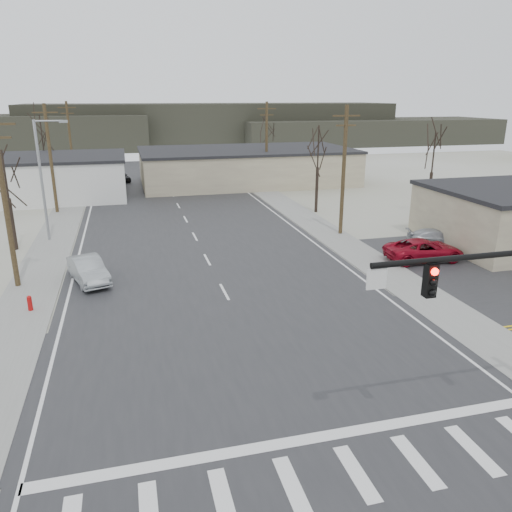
{
  "coord_description": "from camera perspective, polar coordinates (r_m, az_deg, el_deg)",
  "views": [
    {
      "loc": [
        -4.9,
        -17.87,
        10.63
      ],
      "look_at": [
        1.4,
        6.27,
        2.6
      ],
      "focal_mm": 35.0,
      "sensor_mm": 36.0,
      "label": 1
    }
  ],
  "objects": [
    {
      "name": "car_far_b",
      "position": [
        67.26,
        -15.31,
        8.78
      ],
      "size": [
        3.1,
        4.48,
        1.42
      ],
      "primitive_type": "imported",
      "rotation": [
        0.0,
        0.0,
        0.38
      ],
      "color": "black",
      "rests_on": "main_road"
    },
    {
      "name": "fire_hydrant",
      "position": [
        28.3,
        -24.44,
        -4.92
      ],
      "size": [
        0.24,
        0.24,
        0.87
      ],
      "color": "#A50C0C",
      "rests_on": "ground"
    },
    {
      "name": "tree_left_near",
      "position": [
        39.1,
        -26.72,
        8.03
      ],
      "size": [
        3.3,
        3.3,
        7.35
      ],
      "color": "black",
      "rests_on": "ground"
    },
    {
      "name": "main_road",
      "position": [
        34.88,
        -5.86,
        0.05
      ],
      "size": [
        18.0,
        110.0,
        0.05
      ],
      "primitive_type": "cube",
      "color": "#272729",
      "rests_on": "ground"
    },
    {
      "name": "sedan_crossing",
      "position": [
        31.23,
        -18.63,
        -1.5
      ],
      "size": [
        2.83,
        4.74,
        1.48
      ],
      "primitive_type": "imported",
      "rotation": [
        0.0,
        0.0,
        0.3
      ],
      "color": "gray",
      "rests_on": "main_road"
    },
    {
      "name": "tree_right_mid",
      "position": [
        47.43,
        7.12,
        12.03
      ],
      "size": [
        3.74,
        3.74,
        8.33
      ],
      "color": "black",
      "rests_on": "ground"
    },
    {
      "name": "upole_right_a",
      "position": [
        39.81,
        9.99,
        9.78
      ],
      "size": [
        2.2,
        0.3,
        10.0
      ],
      "color": "#4C3C23",
      "rests_on": "ground"
    },
    {
      "name": "tree_right_far",
      "position": [
        72.82,
        1.3,
        13.87
      ],
      "size": [
        3.52,
        3.52,
        7.84
      ],
      "color": "black",
      "rests_on": "ground"
    },
    {
      "name": "sidewalk_left",
      "position": [
        39.73,
        -22.31,
        1.01
      ],
      "size": [
        3.0,
        90.0,
        0.06
      ],
      "primitive_type": "cube",
      "color": "gray",
      "rests_on": "ground"
    },
    {
      "name": "car_far_a",
      "position": [
        59.58,
        -4.39,
        8.31
      ],
      "size": [
        4.09,
        5.71,
        1.54
      ],
      "primitive_type": "imported",
      "rotation": [
        0.0,
        0.0,
        3.55
      ],
      "color": "black",
      "rests_on": "main_road"
    },
    {
      "name": "upole_left_d",
      "position": [
        70.39,
        -20.47,
        12.36
      ],
      "size": [
        2.2,
        0.3,
        10.0
      ],
      "color": "#4C3C23",
      "rests_on": "ground"
    },
    {
      "name": "building_right_far",
      "position": [
        64.2,
        -1.1,
        10.26
      ],
      "size": [
        26.3,
        14.3,
        4.3
      ],
      "color": "#B7AD8B",
      "rests_on": "ground"
    },
    {
      "name": "hill_right",
      "position": [
        121.29,
        12.68,
        13.71
      ],
      "size": [
        60.0,
        18.0,
        5.5
      ],
      "primitive_type": "cube",
      "color": "#333026",
      "rests_on": "ground"
    },
    {
      "name": "car_parked_silver",
      "position": [
        39.08,
        19.88,
        1.96
      ],
      "size": [
        4.55,
        2.87,
        1.23
      ],
      "primitive_type": "imported",
      "rotation": [
        0.0,
        0.0,
        1.28
      ],
      "color": "#999DA3",
      "rests_on": "parking_lot"
    },
    {
      "name": "hill_center",
      "position": [
        115.76,
        -4.88,
        14.75
      ],
      "size": [
        80.0,
        18.0,
        9.0
      ],
      "primitive_type": "cube",
      "color": "#333026",
      "rests_on": "ground"
    },
    {
      "name": "ground",
      "position": [
        21.36,
        0.62,
        -12.0
      ],
      "size": [
        140.0,
        140.0,
        0.0
      ],
      "primitive_type": "plane",
      "color": "beige",
      "rests_on": "ground"
    },
    {
      "name": "upole_left_c",
      "position": [
        50.59,
        -22.43,
        10.4
      ],
      "size": [
        2.2,
        0.3,
        10.0
      ],
      "color": "#4C3C23",
      "rests_on": "ground"
    },
    {
      "name": "upole_left_b",
      "position": [
        31.06,
        -26.8,
        5.91
      ],
      "size": [
        2.2,
        0.3,
        10.0
      ],
      "color": "#4C3C23",
      "rests_on": "ground"
    },
    {
      "name": "upole_right_b",
      "position": [
        60.39,
        1.21,
        12.71
      ],
      "size": [
        2.2,
        0.3,
        10.0
      ],
      "color": "#4C3C23",
      "rests_on": "ground"
    },
    {
      "name": "tree_lot",
      "position": [
        48.36,
        19.63,
        10.84
      ],
      "size": [
        3.52,
        3.52,
        7.84
      ],
      "color": "black",
      "rests_on": "ground"
    },
    {
      "name": "tree_left_far",
      "position": [
        64.66,
        -23.28,
        12.59
      ],
      "size": [
        3.96,
        3.96,
        8.82
      ],
      "color": "black",
      "rests_on": "ground"
    },
    {
      "name": "building_left_far",
      "position": [
        59.51,
        -25.49,
        8.05
      ],
      "size": [
        22.3,
        12.3,
        4.5
      ],
      "color": "silver",
      "rests_on": "ground"
    },
    {
      "name": "sidewalk_right",
      "position": [
        42.27,
        7.39,
        3.17
      ],
      "size": [
        3.0,
        90.0,
        0.06
      ],
      "primitive_type": "cube",
      "color": "gray",
      "rests_on": "ground"
    },
    {
      "name": "car_parked_red",
      "position": [
        35.28,
        18.66,
        0.65
      ],
      "size": [
        5.36,
        2.65,
        1.46
      ],
      "primitive_type": "imported",
      "rotation": [
        0.0,
        0.0,
        1.53
      ],
      "color": "maroon",
      "rests_on": "parking_lot"
    },
    {
      "name": "cross_road",
      "position": [
        21.35,
        0.62,
        -11.96
      ],
      "size": [
        90.0,
        10.0,
        0.04
      ],
      "primitive_type": "cube",
      "color": "#272729",
      "rests_on": "ground"
    },
    {
      "name": "streetlight_main",
      "position": [
        40.68,
        -23.1,
        8.61
      ],
      "size": [
        2.4,
        0.25,
        9.0
      ],
      "color": "gray",
      "rests_on": "ground"
    }
  ]
}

